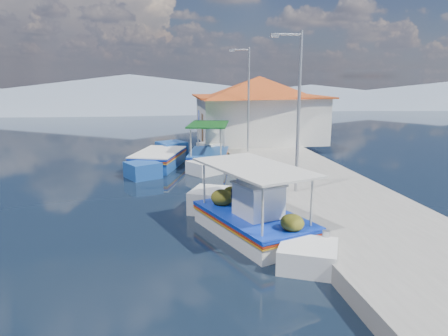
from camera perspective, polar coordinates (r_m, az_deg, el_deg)
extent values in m
plane|color=black|center=(14.06, -5.98, -8.04)|extent=(160.00, 160.00, 0.00)
cube|color=#9C9892|center=(20.76, 9.62, -0.73)|extent=(5.00, 44.00, 0.50)
cylinder|color=#A5A8AD|center=(11.85, 13.65, -8.94)|extent=(0.20, 0.20, 0.30)
cylinder|color=#A5A8AD|center=(16.35, 7.04, -2.76)|extent=(0.20, 0.20, 0.30)
cylinder|color=#A5A8AD|center=(22.03, 2.83, 1.25)|extent=(0.20, 0.20, 0.30)
cylinder|color=#A5A8AD|center=(27.85, 0.36, 3.60)|extent=(0.20, 0.20, 0.30)
cube|color=white|center=(13.34, 3.93, -8.20)|extent=(3.38, 4.58, 0.90)
cube|color=white|center=(15.87, 5.25, -4.41)|extent=(1.99, 1.99, 0.99)
cube|color=white|center=(10.93, 2.04, -12.97)|extent=(1.93, 1.93, 0.85)
cube|color=#0D30B5|center=(13.20, 3.96, -6.50)|extent=(3.48, 4.71, 0.06)
cube|color=#B42A0F|center=(13.23, 3.95, -6.81)|extent=(3.48, 4.71, 0.05)
cube|color=orange|center=(13.25, 3.95, -7.08)|extent=(3.48, 4.71, 0.04)
cube|color=#0D30B5|center=(13.18, 3.96, -6.23)|extent=(3.48, 4.68, 0.05)
cube|color=brown|center=(13.19, 3.96, -6.35)|extent=(3.19, 4.44, 0.05)
cube|color=white|center=(12.76, 3.83, -4.53)|extent=(1.50, 1.55, 1.04)
cube|color=silver|center=(12.62, 3.86, -2.19)|extent=(1.63, 1.68, 0.06)
cylinder|color=beige|center=(14.74, 1.68, -1.25)|extent=(0.07, 0.07, 1.51)
cylinder|color=beige|center=(14.56, 8.16, -1.54)|extent=(0.07, 0.07, 1.51)
cylinder|color=beige|center=(11.48, -1.28, -5.22)|extent=(0.07, 0.07, 1.51)
cylinder|color=beige|center=(11.24, 7.07, -5.69)|extent=(0.07, 0.07, 1.51)
cube|color=silver|center=(12.78, 4.06, 0.10)|extent=(3.47, 4.61, 0.07)
ellipsoid|color=#464913|center=(14.41, 3.18, -3.58)|extent=(0.72, 0.79, 0.54)
ellipsoid|color=#464913|center=(14.80, 5.99, -3.37)|extent=(0.61, 0.67, 0.45)
ellipsoid|color=#464913|center=(11.49, 3.78, -7.94)|extent=(0.64, 0.71, 0.48)
sphere|color=#D65006|center=(13.44, 8.34, -2.92)|extent=(0.38, 0.38, 0.38)
cube|color=white|center=(23.77, -2.08, 1.02)|extent=(2.71, 4.01, 0.94)
cube|color=white|center=(26.06, -3.85, 2.27)|extent=(1.97, 1.97, 1.04)
cube|color=white|center=(21.57, -0.02, -0.15)|extent=(1.91, 1.91, 0.89)
cube|color=#0D30B5|center=(23.69, -2.09, 2.05)|extent=(2.79, 4.13, 0.06)
cube|color=#B42A0F|center=(23.70, -2.09, 1.86)|extent=(2.79, 4.13, 0.05)
cube|color=orange|center=(23.72, -2.09, 1.70)|extent=(2.79, 4.13, 0.04)
cube|color=#1A4A9D|center=(23.68, -2.09, 2.21)|extent=(2.80, 4.10, 0.05)
cube|color=brown|center=(23.68, -2.09, 2.14)|extent=(2.54, 3.91, 0.05)
cylinder|color=beige|center=(24.78, -5.00, 4.41)|extent=(0.07, 0.07, 1.58)
cylinder|color=beige|center=(25.26, -1.54, 4.60)|extent=(0.07, 0.07, 1.58)
cylinder|color=beige|center=(21.86, -2.75, 3.38)|extent=(0.07, 0.07, 1.58)
cylinder|color=beige|center=(22.40, 1.10, 3.61)|extent=(0.07, 0.07, 1.58)
cube|color=#0E4615|center=(23.45, -2.12, 5.95)|extent=(2.81, 4.03, 0.07)
cube|color=#1A4A9D|center=(23.34, -8.85, 0.76)|extent=(3.16, 4.36, 1.09)
cube|color=#1A4A9D|center=(25.79, -10.63, 2.10)|extent=(2.01, 2.01, 1.21)
cube|color=#1A4A9D|center=(20.99, -6.74, -0.49)|extent=(1.95, 1.95, 1.03)
cube|color=#0D30B5|center=(23.25, -8.89, 1.98)|extent=(3.25, 4.49, 0.07)
cube|color=#B42A0F|center=(23.26, -8.89, 1.76)|extent=(3.25, 4.49, 0.06)
cube|color=orange|center=(23.28, -8.88, 1.56)|extent=(3.25, 4.49, 0.05)
cube|color=white|center=(23.23, -8.90, 2.17)|extent=(3.26, 4.46, 0.06)
cube|color=brown|center=(23.24, -8.90, 2.09)|extent=(2.98, 4.24, 0.06)
cube|color=white|center=(29.12, 4.75, 6.62)|extent=(8.00, 6.00, 3.00)
cube|color=#BA3B19|center=(29.01, 4.80, 9.67)|extent=(8.64, 6.48, 0.10)
pyramid|color=#BA3B19|center=(28.98, 4.83, 10.95)|extent=(10.49, 10.49, 1.40)
cube|color=brown|center=(27.53, -2.90, 5.27)|extent=(0.06, 1.00, 2.00)
cube|color=#0D30B5|center=(29.94, -3.41, 6.99)|extent=(0.06, 1.20, 0.90)
cylinder|color=#A5A8AD|center=(16.09, 10.08, 7.23)|extent=(0.12, 0.12, 6.00)
cylinder|color=#A5A8AD|center=(15.94, 8.69, 17.49)|extent=(1.00, 0.08, 0.08)
cube|color=#A5A8AD|center=(15.80, 6.87, 17.41)|extent=(0.30, 0.14, 0.14)
cylinder|color=#A5A8AD|center=(24.76, 3.34, 9.12)|extent=(0.12, 0.12, 6.00)
cylinder|color=#A5A8AD|center=(24.66, 2.24, 15.75)|extent=(1.00, 0.08, 0.08)
cube|color=#A5A8AD|center=(24.57, 1.05, 15.65)|extent=(0.30, 0.14, 0.14)
cone|color=slate|center=(69.36, -12.62, 10.04)|extent=(96.00, 96.00, 5.50)
cone|color=slate|center=(73.82, 11.68, 9.55)|extent=(76.80, 76.80, 3.80)
cone|color=slate|center=(85.74, 27.75, 8.89)|extent=(89.60, 89.60, 4.20)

